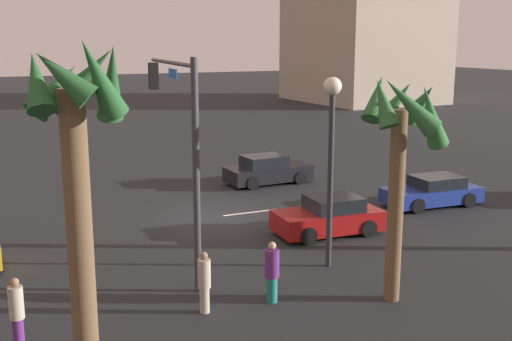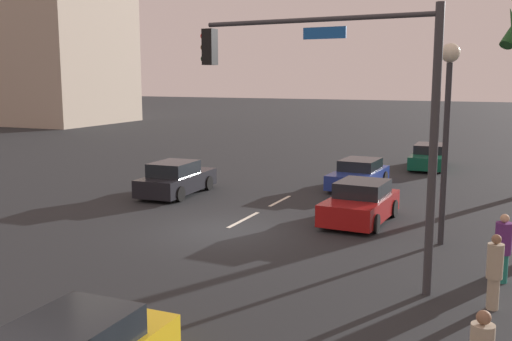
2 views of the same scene
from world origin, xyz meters
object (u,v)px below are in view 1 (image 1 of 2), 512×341
at_px(streetlamp, 331,136).
at_px(pedestrian_1, 204,281).
at_px(car_3, 329,217).
at_px(traffic_signal, 178,125).
at_px(palm_tree_3, 79,145).
at_px(palm_tree_0, 402,133).
at_px(car_2, 267,171).
at_px(car_1, 433,192).
at_px(pedestrian_0, 17,311).
at_px(pedestrian_2, 272,271).

distance_m(streetlamp, pedestrian_1, 6.07).
relative_size(car_3, pedestrian_1, 2.39).
distance_m(traffic_signal, palm_tree_3, 6.60).
bearing_deg(streetlamp, palm_tree_0, 94.53).
bearing_deg(car_2, car_1, 124.88).
bearing_deg(pedestrian_1, car_2, -121.63).
xyz_separation_m(streetlamp, pedestrian_0, (9.43, 1.66, -3.32)).
xyz_separation_m(streetlamp, palm_tree_3, (8.07, 3.52, 0.81)).
distance_m(car_2, palm_tree_0, 15.39).
bearing_deg(car_3, car_1, -165.16).
xyz_separation_m(car_2, pedestrian_0, (12.69, 13.07, 0.24)).
height_order(car_3, palm_tree_0, palm_tree_0).
xyz_separation_m(car_2, pedestrian_1, (8.06, 13.08, 0.22)).
bearing_deg(palm_tree_3, car_3, -146.72).
relative_size(pedestrian_0, pedestrian_1, 1.02).
height_order(palm_tree_0, palm_tree_3, palm_tree_3).
xyz_separation_m(car_1, car_3, (6.24, 1.65, 0.05)).
xyz_separation_m(traffic_signal, pedestrian_2, (-1.43, 3.66, -3.67)).
xyz_separation_m(car_1, traffic_signal, (12.31, 2.72, 3.96)).
bearing_deg(car_2, palm_tree_3, 52.80).
height_order(car_2, pedestrian_1, pedestrian_1).
bearing_deg(pedestrian_1, palm_tree_0, 163.82).
relative_size(pedestrian_1, palm_tree_0, 0.27).
relative_size(car_2, palm_tree_3, 0.61).
bearing_deg(pedestrian_1, palm_tree_3, 29.48).
relative_size(streetlamp, palm_tree_0, 0.95).
xyz_separation_m(car_3, pedestrian_0, (11.20, 4.60, 0.25)).
bearing_deg(pedestrian_2, car_2, -114.92).
xyz_separation_m(car_1, pedestrian_0, (17.44, 6.25, 0.30)).
bearing_deg(pedestrian_2, palm_tree_3, 18.46).
bearing_deg(palm_tree_3, car_1, -153.23).
relative_size(car_3, palm_tree_3, 0.56).
distance_m(car_3, pedestrian_1, 8.03).
bearing_deg(pedestrian_1, streetlamp, -160.85).
relative_size(car_2, traffic_signal, 0.66).
height_order(pedestrian_0, pedestrian_2, pedestrian_2).
distance_m(streetlamp, palm_tree_0, 3.18).
bearing_deg(pedestrian_2, pedestrian_0, -1.09).
height_order(traffic_signal, pedestrian_1, traffic_signal).
height_order(car_2, traffic_signal, traffic_signal).
height_order(traffic_signal, palm_tree_0, traffic_signal).
xyz_separation_m(pedestrian_0, pedestrian_1, (-4.63, 0.01, -0.02)).
distance_m(car_3, traffic_signal, 7.30).
relative_size(traffic_signal, pedestrian_1, 3.94).
bearing_deg(pedestrian_1, pedestrian_0, -0.11).
height_order(traffic_signal, pedestrian_0, traffic_signal).
relative_size(car_2, car_3, 1.09).
distance_m(traffic_signal, pedestrian_2, 5.37).
bearing_deg(palm_tree_0, car_2, -101.70).
xyz_separation_m(car_3, traffic_signal, (6.07, 1.07, 3.91)).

